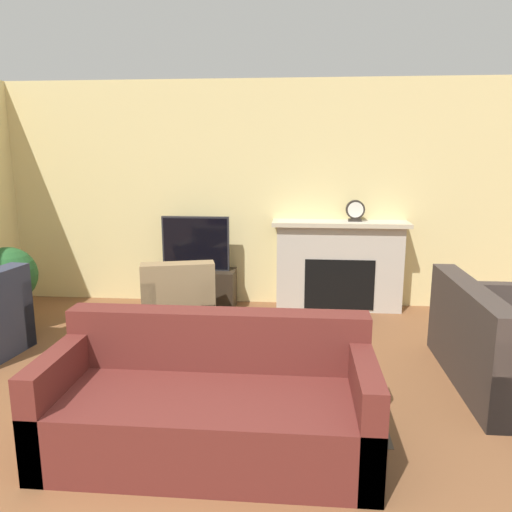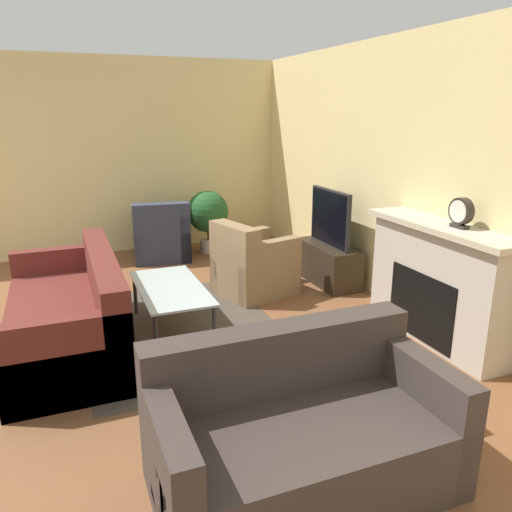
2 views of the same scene
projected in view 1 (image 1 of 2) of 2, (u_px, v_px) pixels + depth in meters
wall_back at (244, 195)px, 6.08m from camera, size 8.82×0.06×2.70m
area_rug at (229, 380)px, 4.14m from camera, size 2.38×1.77×0.00m
fireplace at (339, 263)px, 5.95m from camera, size 1.59×0.40×1.06m
tv_stand at (197, 289)px, 6.05m from camera, size 0.93×0.40×0.47m
tv at (196, 243)px, 5.94m from camera, size 0.80×0.05×0.65m
couch_sectional at (211, 405)px, 3.15m from camera, size 2.02×0.89×0.82m
couch_loveseat at (502, 350)px, 4.03m from camera, size 0.86×1.60×0.82m
armchair_accent at (178, 307)px, 5.09m from camera, size 0.87×0.91×0.82m
coffee_table at (227, 339)px, 3.98m from camera, size 1.18×0.57×0.44m
potted_plant at (8, 278)px, 5.21m from camera, size 0.59×0.59×0.89m
mantel_clock at (355, 210)px, 5.81m from camera, size 0.22×0.07×0.25m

